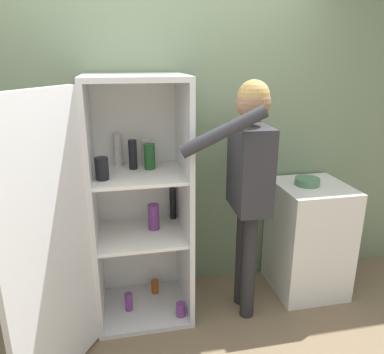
# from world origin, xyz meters

# --- Properties ---
(wall_back) EXTENTS (7.00, 0.06, 2.55)m
(wall_back) POSITION_xyz_m (0.00, 0.98, 1.27)
(wall_back) COLOR gray
(wall_back) RESTS_ON ground_plane
(refrigerator) EXTENTS (1.08, 1.19, 1.78)m
(refrigerator) POSITION_xyz_m (-0.29, 0.54, 0.89)
(refrigerator) COLOR silver
(refrigerator) RESTS_ON ground_plane
(person) EXTENTS (0.66, 0.54, 1.75)m
(person) POSITION_xyz_m (0.60, 0.47, 1.14)
(person) COLOR #262628
(person) RESTS_ON ground_plane
(counter) EXTENTS (0.55, 0.57, 0.93)m
(counter) POSITION_xyz_m (1.21, 0.64, 0.46)
(counter) COLOR white
(counter) RESTS_ON ground_plane
(bowl) EXTENTS (0.19, 0.19, 0.06)m
(bowl) POSITION_xyz_m (1.16, 0.66, 0.95)
(bowl) COLOR #517F5B
(bowl) RESTS_ON counter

